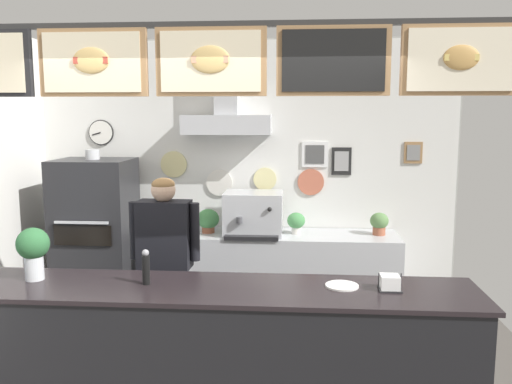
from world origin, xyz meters
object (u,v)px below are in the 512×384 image
(espresso_machine, at_px, (254,214))
(pizza_oven, at_px, (96,241))
(napkin_holder, at_px, (390,283))
(shop_worker, at_px, (165,267))
(potted_rosemary, at_px, (296,222))
(potted_thyme, at_px, (208,220))
(basil_vase, at_px, (33,250))
(potted_sage, at_px, (379,223))
(pepper_grinder, at_px, (146,267))
(condiment_plate, at_px, (342,286))

(espresso_machine, bearing_deg, pizza_oven, -176.65)
(napkin_holder, bearing_deg, shop_worker, 151.69)
(potted_rosemary, xyz_separation_m, potted_thyme, (-0.91, -0.01, 0.01))
(pizza_oven, height_order, basil_vase, pizza_oven)
(potted_sage, height_order, basil_vase, basil_vase)
(napkin_holder, distance_m, basil_vase, 2.36)
(napkin_holder, xyz_separation_m, basil_vase, (-2.36, 0.03, 0.16))
(espresso_machine, xyz_separation_m, potted_thyme, (-0.47, 0.03, -0.08))
(espresso_machine, height_order, pepper_grinder, espresso_machine)
(espresso_machine, distance_m, potted_thyme, 0.48)
(potted_rosemary, bearing_deg, potted_thyme, -179.34)
(pizza_oven, distance_m, potted_rosemary, 2.07)
(pizza_oven, bearing_deg, basil_vase, -80.97)
(basil_vase, xyz_separation_m, pepper_grinder, (0.78, -0.04, -0.09))
(shop_worker, height_order, potted_sage, shop_worker)
(potted_rosemary, bearing_deg, pizza_oven, -176.36)
(potted_sage, height_order, condiment_plate, potted_sage)
(condiment_plate, distance_m, basil_vase, 2.07)
(condiment_plate, bearing_deg, espresso_machine, 110.60)
(shop_worker, bearing_deg, espresso_machine, -118.33)
(potted_rosemary, relative_size, napkin_holder, 1.50)
(pepper_grinder, bearing_deg, shop_worker, 96.53)
(napkin_holder, height_order, pepper_grinder, pepper_grinder)
(potted_rosemary, distance_m, napkin_holder, 2.12)
(pizza_oven, xyz_separation_m, shop_worker, (0.97, -1.00, 0.03))
(potted_thyme, relative_size, napkin_holder, 1.68)
(potted_thyme, bearing_deg, pizza_oven, -174.03)
(pizza_oven, height_order, potted_sage, pizza_oven)
(condiment_plate, bearing_deg, basil_vase, -179.79)
(potted_sage, relative_size, potted_thyme, 0.93)
(pizza_oven, xyz_separation_m, condiment_plate, (2.36, -1.86, 0.19))
(condiment_plate, distance_m, napkin_holder, 0.30)
(espresso_machine, xyz_separation_m, basil_vase, (-1.32, -1.96, 0.10))
(potted_rosemary, height_order, napkin_holder, potted_rosemary)
(shop_worker, relative_size, potted_sage, 7.11)
(potted_sage, height_order, potted_thyme, potted_thyme)
(potted_rosemary, xyz_separation_m, napkin_holder, (0.60, -2.03, 0.02))
(espresso_machine, distance_m, potted_rosemary, 0.44)
(potted_thyme, distance_m, basil_vase, 2.17)
(shop_worker, distance_m, basil_vase, 1.16)
(basil_vase, relative_size, pepper_grinder, 1.52)
(shop_worker, relative_size, basil_vase, 4.55)
(pizza_oven, bearing_deg, potted_sage, 2.98)
(potted_thyme, relative_size, condiment_plate, 1.14)
(potted_rosemary, relative_size, condiment_plate, 1.02)
(espresso_machine, relative_size, basil_vase, 1.65)
(potted_thyme, bearing_deg, shop_worker, -98.93)
(potted_rosemary, xyz_separation_m, potted_sage, (0.84, 0.02, -0.00))
(pepper_grinder, bearing_deg, potted_thyme, 87.99)
(napkin_holder, bearing_deg, potted_thyme, 126.62)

